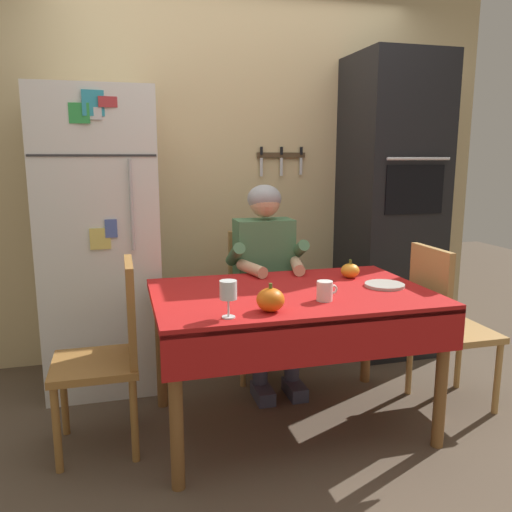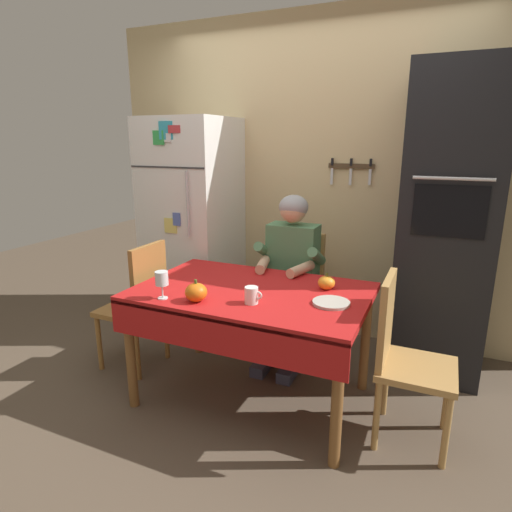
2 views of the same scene
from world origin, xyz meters
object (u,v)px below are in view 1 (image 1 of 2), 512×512
(chair_right_side, at_px, (443,320))
(pumpkin_large, at_px, (270,300))
(pumpkin_medium, at_px, (350,271))
(chair_behind_person, at_px, (259,295))
(wall_oven, at_px, (390,208))
(dining_table, at_px, (293,308))
(chair_left_side, at_px, (111,347))
(wine_glass, at_px, (228,291))
(seated_person, at_px, (267,268))
(coffee_mug, at_px, (325,291))
(serving_tray, at_px, (385,285))
(refrigerator, at_px, (101,241))

(chair_right_side, xyz_separation_m, pumpkin_large, (-1.10, -0.30, 0.28))
(chair_right_side, xyz_separation_m, pumpkin_medium, (-0.49, 0.20, 0.27))
(chair_behind_person, height_order, pumpkin_large, chair_behind_person)
(wall_oven, relative_size, pumpkin_large, 16.44)
(dining_table, xyz_separation_m, pumpkin_large, (-0.20, -0.29, 0.14))
(chair_left_side, height_order, wine_glass, chair_left_side)
(seated_person, height_order, coffee_mug, seated_person)
(serving_tray, bearing_deg, pumpkin_medium, 111.31)
(wall_oven, height_order, chair_right_side, wall_oven)
(serving_tray, bearing_deg, chair_right_side, 4.55)
(serving_tray, bearing_deg, chair_left_side, 176.73)
(pumpkin_large, bearing_deg, coffee_mug, 18.04)
(chair_behind_person, bearing_deg, refrigerator, 174.76)
(wine_glass, xyz_separation_m, pumpkin_medium, (0.82, 0.54, -0.07))
(chair_behind_person, relative_size, pumpkin_medium, 8.91)
(dining_table, bearing_deg, coffee_mug, -63.08)
(wall_oven, bearing_deg, pumpkin_large, -136.06)
(seated_person, height_order, pumpkin_large, seated_person)
(refrigerator, xyz_separation_m, coffee_mug, (1.05, -1.07, -0.11))
(chair_left_side, xyz_separation_m, serving_tray, (1.40, -0.08, 0.24))
(refrigerator, distance_m, chair_right_side, 2.08)
(chair_behind_person, distance_m, wine_glass, 1.25)
(coffee_mug, bearing_deg, chair_left_side, 165.99)
(refrigerator, relative_size, coffee_mug, 17.39)
(pumpkin_large, bearing_deg, pumpkin_medium, 38.86)
(coffee_mug, relative_size, pumpkin_large, 0.81)
(wine_glass, height_order, pumpkin_large, wine_glass)
(coffee_mug, bearing_deg, wine_glass, -164.32)
(pumpkin_large, bearing_deg, seated_person, 74.86)
(chair_right_side, xyz_separation_m, chair_left_side, (-1.80, 0.05, 0.00))
(dining_table, height_order, coffee_mug, coffee_mug)
(seated_person, distance_m, pumpkin_large, 0.92)
(chair_left_side, relative_size, wine_glass, 5.73)
(dining_table, xyz_separation_m, chair_right_side, (0.90, 0.01, -0.14))
(chair_left_side, bearing_deg, pumpkin_medium, 6.57)
(seated_person, bearing_deg, chair_right_side, -34.42)
(refrigerator, distance_m, seated_person, 1.04)
(chair_right_side, bearing_deg, dining_table, -179.24)
(serving_tray, bearing_deg, wall_oven, 59.91)
(chair_right_side, distance_m, pumpkin_large, 1.18)
(pumpkin_large, bearing_deg, chair_right_side, 15.07)
(pumpkin_large, distance_m, serving_tray, 0.76)
(dining_table, xyz_separation_m, chair_behind_person, (0.04, 0.79, -0.14))
(seated_person, relative_size, wine_glass, 7.67)
(wall_oven, height_order, wine_glass, wall_oven)
(wall_oven, bearing_deg, wine_glass, -139.27)
(dining_table, relative_size, chair_right_side, 1.51)
(wall_oven, relative_size, seated_person, 1.69)
(wine_glass, bearing_deg, chair_left_side, 142.09)
(chair_behind_person, bearing_deg, chair_right_side, -42.11)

